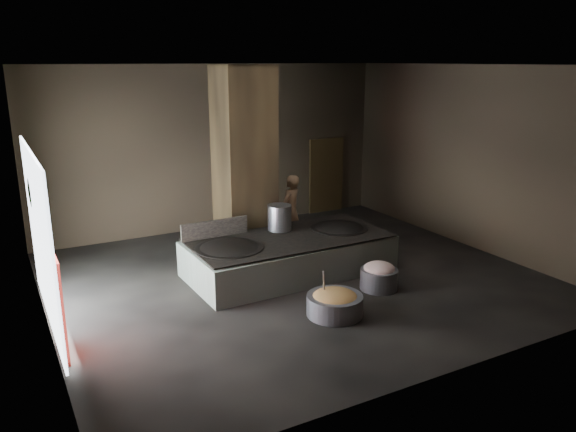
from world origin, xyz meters
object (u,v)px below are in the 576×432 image
stock_pot (280,218)px  veg_basin (335,305)px  wok_left (229,251)px  wok_right (339,231)px  meat_basin (379,279)px  hearth_platform (289,256)px  cook (291,210)px

stock_pot → veg_basin: 3.04m
veg_basin → wok_left: bearing=116.7°
wok_right → meat_basin: bearing=-95.4°
wok_right → veg_basin: wok_right is taller
stock_pot → hearth_platform: bearing=-95.2°
meat_basin → wok_left: bearing=147.7°
hearth_platform → stock_pot: bearing=83.3°
wok_right → wok_left: bearing=-178.0°
cook → meat_basin: (0.19, -3.45, -0.69)m
veg_basin → stock_pot: bearing=82.9°
meat_basin → veg_basin: bearing=-157.9°
hearth_platform → wok_right: 1.40m
cook → veg_basin: bearing=41.6°
stock_pot → meat_basin: (1.13, -2.27, -0.92)m
wok_right → cook: size_ratio=0.72×
wok_right → cook: (-0.36, 1.68, 0.15)m
veg_basin → hearth_platform: bearing=82.5°
hearth_platform → stock_pot: (0.05, 0.55, 0.74)m
cook → veg_basin: (-1.30, -4.05, -0.71)m
wok_left → veg_basin: 2.60m
wok_right → cook: cook is taller
hearth_platform → meat_basin: size_ratio=5.74×
hearth_platform → stock_pot: size_ratio=7.67×
veg_basin → wok_right: bearing=55.1°
veg_basin → meat_basin: meat_basin is taller
meat_basin → hearth_platform: bearing=124.6°
wok_left → wok_right: bearing=2.0°
hearth_platform → cook: size_ratio=2.47×
wok_left → stock_pot: size_ratio=2.42×
wok_left → meat_basin: wok_left is taller
hearth_platform → veg_basin: (-0.31, -2.32, -0.19)m
cook → meat_basin: bearing=62.5°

